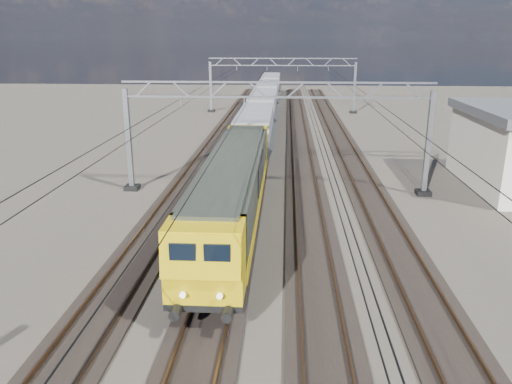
# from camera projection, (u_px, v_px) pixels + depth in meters

# --- Properties ---
(ground) EXTENTS (160.00, 160.00, 0.00)m
(ground) POSITION_uv_depth(u_px,v_px,m) (274.00, 213.00, 28.78)
(ground) COLOR #2C2621
(ground) RESTS_ON ground
(track_outer_west) EXTENTS (2.60, 140.00, 0.30)m
(track_outer_west) POSITION_uv_depth(u_px,v_px,m) (171.00, 209.00, 29.10)
(track_outer_west) COLOR black
(track_outer_west) RESTS_ON ground
(track_loco) EXTENTS (2.60, 140.00, 0.30)m
(track_loco) POSITION_uv_depth(u_px,v_px,m) (239.00, 211.00, 28.87)
(track_loco) COLOR black
(track_loco) RESTS_ON ground
(track_inner_east) EXTENTS (2.60, 140.00, 0.30)m
(track_inner_east) POSITION_uv_depth(u_px,v_px,m) (308.00, 212.00, 28.64)
(track_inner_east) COLOR black
(track_inner_east) RESTS_ON ground
(track_outer_east) EXTENTS (2.60, 140.00, 0.30)m
(track_outer_east) POSITION_uv_depth(u_px,v_px,m) (379.00, 214.00, 28.41)
(track_outer_east) COLOR black
(track_outer_east) RESTS_ON ground
(catenary_gantry_mid) EXTENTS (19.90, 0.90, 7.11)m
(catenary_gantry_mid) POSITION_uv_depth(u_px,v_px,m) (276.00, 133.00, 31.43)
(catenary_gantry_mid) COLOR gray
(catenary_gantry_mid) RESTS_ON ground
(catenary_gantry_far) EXTENTS (19.90, 0.90, 7.11)m
(catenary_gantry_far) POSITION_uv_depth(u_px,v_px,m) (282.00, 83.00, 65.74)
(catenary_gantry_far) COLOR gray
(catenary_gantry_far) RESTS_ON ground
(overhead_wires) EXTENTS (12.03, 140.00, 0.53)m
(overhead_wires) POSITION_uv_depth(u_px,v_px,m) (278.00, 96.00, 34.69)
(overhead_wires) COLOR black
(overhead_wires) RESTS_ON ground
(locomotive) EXTENTS (2.76, 21.10, 3.62)m
(locomotive) POSITION_uv_depth(u_px,v_px,m) (234.00, 187.00, 25.58)
(locomotive) COLOR black
(locomotive) RESTS_ON ground
(hopper_wagon_lead) EXTENTS (3.38, 13.00, 3.25)m
(hopper_wagon_lead) POSITION_uv_depth(u_px,v_px,m) (255.00, 129.00, 42.47)
(hopper_wagon_lead) COLOR black
(hopper_wagon_lead) RESTS_ON ground
(hopper_wagon_mid) EXTENTS (3.38, 13.00, 3.25)m
(hopper_wagon_mid) POSITION_uv_depth(u_px,v_px,m) (263.00, 107.00, 56.00)
(hopper_wagon_mid) COLOR black
(hopper_wagon_mid) RESTS_ON ground
(hopper_wagon_third) EXTENTS (3.38, 13.00, 3.25)m
(hopper_wagon_third) POSITION_uv_depth(u_px,v_px,m) (268.00, 93.00, 69.54)
(hopper_wagon_third) COLOR black
(hopper_wagon_third) RESTS_ON ground
(hopper_wagon_fourth) EXTENTS (3.38, 13.00, 3.25)m
(hopper_wagon_fourth) POSITION_uv_depth(u_px,v_px,m) (271.00, 84.00, 83.07)
(hopper_wagon_fourth) COLOR black
(hopper_wagon_fourth) RESTS_ON ground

